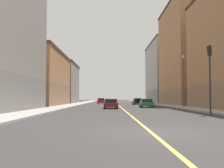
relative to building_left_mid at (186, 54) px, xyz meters
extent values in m
plane|color=#343131|center=(-14.80, -46.95, -10.82)|extent=(400.00, 400.00, 0.00)
cube|color=#9E9B93|center=(-5.66, 2.05, -10.75)|extent=(3.23, 168.00, 0.15)
cube|color=#9E9B93|center=(-23.94, 2.05, -10.75)|extent=(3.23, 168.00, 0.15)
cube|color=#E5D14C|center=(-14.80, 2.05, -10.82)|extent=(0.16, 154.00, 0.01)
cube|color=#8F6B4F|center=(0.00, 0.00, -9.28)|extent=(8.10, 21.67, 3.09)
cube|color=#A8754C|center=(0.00, 0.00, 1.33)|extent=(8.10, 21.67, 18.14)
cube|color=#4B3422|center=(0.00, 0.00, 10.60)|extent=(8.40, 21.97, 0.40)
cube|color=gray|center=(0.00, 25.06, -8.92)|extent=(8.10, 24.39, 3.81)
cube|color=#9E9993|center=(0.00, 25.06, 0.00)|extent=(8.10, 24.39, 14.03)
cube|color=#474442|center=(0.00, 25.06, 7.21)|extent=(8.40, 24.69, 0.40)
cube|color=#8F6B4F|center=(-29.60, -6.88, -8.84)|extent=(8.10, 21.40, 3.97)
cube|color=#A8754C|center=(-29.60, -6.88, -3.96)|extent=(8.10, 21.40, 5.79)
cube|color=#4B3422|center=(-29.60, -6.88, -0.86)|extent=(8.40, 21.70, 0.40)
cube|color=slate|center=(-29.60, 14.52, -9.28)|extent=(8.10, 17.40, 3.09)
cube|color=gray|center=(-29.60, 14.52, -4.20)|extent=(8.10, 17.40, 7.06)
cube|color=#3B3937|center=(-29.60, 14.52, -0.47)|extent=(8.40, 17.70, 0.40)
cylinder|color=#2D2D2D|center=(-7.67, -34.61, -8.22)|extent=(0.16, 0.16, 5.20)
cube|color=black|center=(-7.67, -34.61, -5.17)|extent=(0.28, 0.32, 0.90)
sphere|color=#320404|center=(-7.83, -34.61, -4.90)|extent=(0.20, 0.20, 0.20)
sphere|color=#352204|center=(-7.83, -34.61, -5.18)|extent=(0.20, 0.20, 0.20)
sphere|color=green|center=(-7.83, -34.61, -5.46)|extent=(0.20, 0.20, 0.20)
cylinder|color=#4C4C51|center=(-6.67, -22.15, -7.34)|extent=(0.14, 0.14, 6.67)
sphere|color=#EAEACC|center=(-6.67, -22.15, -3.85)|extent=(0.36, 0.36, 0.36)
cube|color=#1E6B38|center=(-10.91, -16.50, -10.30)|extent=(1.87, 4.12, 0.61)
cube|color=black|center=(-10.91, -16.51, -9.75)|extent=(1.62, 2.09, 0.48)
cylinder|color=black|center=(-11.71, -15.22, -10.50)|extent=(0.23, 0.64, 0.64)
cylinder|color=black|center=(-10.06, -15.24, -10.50)|extent=(0.23, 0.64, 0.64)
cylinder|color=black|center=(-11.75, -17.75, -10.50)|extent=(0.23, 0.64, 0.64)
cylinder|color=black|center=(-10.10, -17.78, -10.50)|extent=(0.23, 0.64, 0.64)
cube|color=red|center=(-18.71, 11.24, -10.25)|extent=(1.92, 4.05, 0.70)
cube|color=black|center=(-18.70, 11.20, -9.67)|extent=(1.64, 1.74, 0.46)
cylinder|color=black|center=(-19.57, 12.46, -10.50)|extent=(0.24, 0.65, 0.64)
cylinder|color=black|center=(-17.91, 12.50, -10.50)|extent=(0.24, 0.65, 0.64)
cylinder|color=black|center=(-19.50, 9.98, -10.50)|extent=(0.24, 0.65, 0.64)
cylinder|color=black|center=(-17.85, 10.02, -10.50)|extent=(0.24, 0.65, 0.64)
cube|color=maroon|center=(-16.39, -20.85, -10.31)|extent=(1.97, 4.20, 0.59)
cube|color=black|center=(-16.39, -20.77, -9.76)|extent=(1.67, 2.15, 0.52)
cylinder|color=black|center=(-17.26, -19.60, -10.50)|extent=(0.25, 0.65, 0.64)
cylinder|color=black|center=(-15.62, -19.54, -10.50)|extent=(0.25, 0.65, 0.64)
cylinder|color=black|center=(-17.15, -22.16, -10.50)|extent=(0.25, 0.65, 0.64)
cylinder|color=black|center=(-15.52, -22.09, -10.50)|extent=(0.25, 0.65, 0.64)
cube|color=black|center=(-10.44, 1.44, -10.27)|extent=(1.99, 4.60, 0.67)
cube|color=black|center=(-10.44, 1.41, -9.69)|extent=(1.68, 2.05, 0.50)
cylinder|color=black|center=(-11.33, 2.82, -10.50)|extent=(0.24, 0.65, 0.64)
cylinder|color=black|center=(-9.66, 2.88, -10.50)|extent=(0.24, 0.65, 0.64)
cylinder|color=black|center=(-11.23, 0.01, -10.50)|extent=(0.24, 0.65, 0.64)
cylinder|color=black|center=(-9.56, 0.07, -10.50)|extent=(0.24, 0.65, 0.64)
camera|label=1|loc=(-16.58, -58.91, -9.34)|focal=44.38mm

